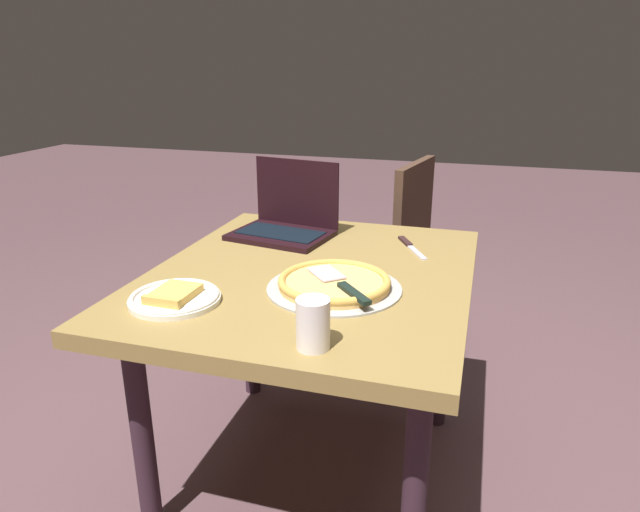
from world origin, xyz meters
TOP-DOWN VIEW (x-y plane):
  - ground_plane at (0.00, 0.00)m, footprint 12.00×12.00m
  - dining_table at (0.00, 0.00)m, footprint 1.08×0.91m
  - laptop at (0.31, 0.19)m, footprint 0.29×0.36m
  - pizza_plate at (-0.32, 0.27)m, footprint 0.23×0.23m
  - pizza_tray at (-0.12, -0.10)m, footprint 0.36×0.36m
  - table_knife at (0.31, -0.24)m, footprint 0.21×0.12m
  - drink_cup at (-0.44, -0.14)m, footprint 0.07×0.07m
  - chair_near at (0.90, -0.06)m, footprint 0.51×0.51m

SIDE VIEW (x-z plane):
  - ground_plane at x=0.00m, z-range 0.00..0.00m
  - chair_near at x=0.90m, z-range 0.06..0.94m
  - dining_table at x=0.00m, z-range 0.27..0.97m
  - table_knife at x=0.31m, z-range 0.70..0.71m
  - pizza_plate at x=-0.32m, z-range 0.70..0.73m
  - pizza_tray at x=-0.12m, z-range 0.70..0.74m
  - laptop at x=0.31m, z-range 0.63..0.88m
  - drink_cup at x=-0.44m, z-range 0.70..0.82m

